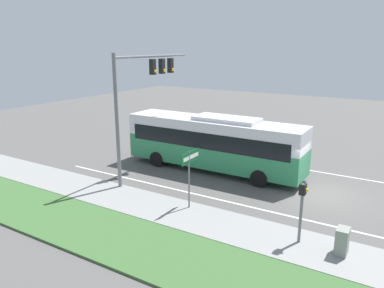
{
  "coord_description": "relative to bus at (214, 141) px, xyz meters",
  "views": [
    {
      "loc": [
        -19.76,
        -3.88,
        7.81
      ],
      "look_at": [
        -0.55,
        7.82,
        1.82
      ],
      "focal_mm": 35.0,
      "sensor_mm": 36.0,
      "label": 1
    }
  ],
  "objects": [
    {
      "name": "bus",
      "position": [
        0.0,
        0.0,
        0.0
      ],
      "size": [
        2.68,
        11.55,
        3.55
      ],
      "color": "#2D8956",
      "rests_on": "ground_plane"
    },
    {
      "name": "street_sign",
      "position": [
        -5.75,
        -1.79,
        0.22
      ],
      "size": [
        1.57,
        0.08,
        2.96
      ],
      "color": "slate",
      "rests_on": "ground_plane"
    },
    {
      "name": "ground_plane",
      "position": [
        -0.41,
        -6.8,
        -1.95
      ],
      "size": [
        80.0,
        80.0,
        0.0
      ],
      "primitive_type": "plane",
      "color": "#565451"
    },
    {
      "name": "grass_verge",
      "position": [
        -9.81,
        -6.8,
        -1.9
      ],
      "size": [
        3.6,
        80.0,
        0.1
      ],
      "color": "#3D6633",
      "rests_on": "ground_plane"
    },
    {
      "name": "sidewalk",
      "position": [
        -6.61,
        -6.8,
        -1.89
      ],
      "size": [
        2.8,
        80.0,
        0.12
      ],
      "color": "gray",
      "rests_on": "ground_plane"
    },
    {
      "name": "pedestrian_signal",
      "position": [
        -6.37,
        -7.32,
        -0.15
      ],
      "size": [
        0.28,
        0.34,
        2.61
      ],
      "color": "slate",
      "rests_on": "ground_plane"
    },
    {
      "name": "signal_gantry",
      "position": [
        -3.23,
        2.98,
        3.48
      ],
      "size": [
        6.82,
        0.41,
        7.41
      ],
      "color": "slate",
      "rests_on": "ground_plane"
    },
    {
      "name": "utility_cabinet",
      "position": [
        -6.41,
        -8.93,
        -1.31
      ],
      "size": [
        0.65,
        0.45,
        1.04
      ],
      "color": "gray",
      "rests_on": "sidewalk"
    },
    {
      "name": "lane_divider_far",
      "position": [
        3.19,
        -6.8,
        -1.95
      ],
      "size": [
        0.14,
        30.0,
        0.01
      ],
      "color": "silver",
      "rests_on": "ground_plane"
    },
    {
      "name": "lane_divider_near",
      "position": [
        -4.01,
        -6.8,
        -1.95
      ],
      "size": [
        0.14,
        30.0,
        0.01
      ],
      "color": "silver",
      "rests_on": "ground_plane"
    }
  ]
}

